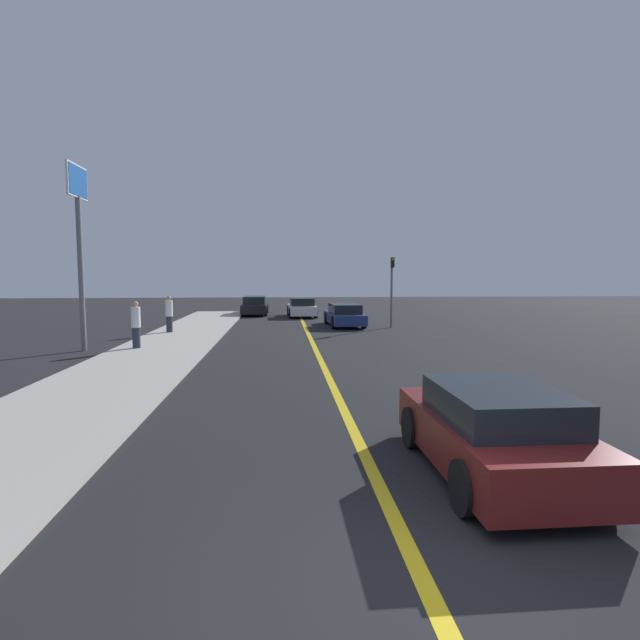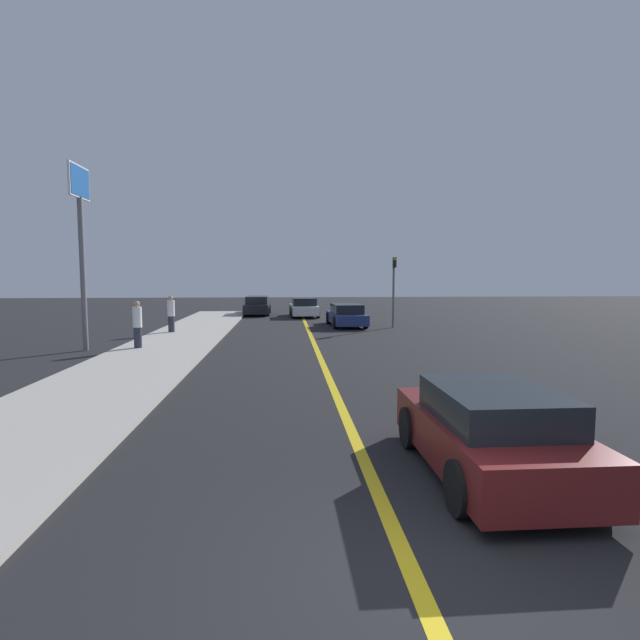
% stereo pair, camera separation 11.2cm
% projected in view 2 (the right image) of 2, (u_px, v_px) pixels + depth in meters
% --- Properties ---
extents(ground_plane, '(120.00, 120.00, 0.00)m').
position_uv_depth(ground_plane, '(422.00, 597.00, 4.49)').
color(ground_plane, black).
extents(road_center_line, '(0.20, 60.00, 0.01)m').
position_uv_depth(road_center_line, '(312.00, 339.00, 22.37)').
color(road_center_line, gold).
rests_on(road_center_line, ground_plane).
extents(sidewalk_left, '(3.64, 34.32, 0.11)m').
position_uv_depth(sidewalk_left, '(175.00, 342.00, 21.12)').
color(sidewalk_left, '#ADA89E').
rests_on(sidewalk_left, ground_plane).
extents(car_near_right_lane, '(1.93, 3.87, 1.31)m').
position_uv_depth(car_near_right_lane, '(490.00, 432.00, 7.18)').
color(car_near_right_lane, maroon).
rests_on(car_near_right_lane, ground_plane).
extents(car_ahead_center, '(2.03, 4.52, 1.26)m').
position_uv_depth(car_ahead_center, '(346.00, 315.00, 28.06)').
color(car_ahead_center, navy).
rests_on(car_ahead_center, ground_plane).
extents(car_far_distant, '(2.01, 4.16, 1.31)m').
position_uv_depth(car_far_distant, '(304.00, 307.00, 34.39)').
color(car_far_distant, silver).
rests_on(car_far_distant, ground_plane).
extents(car_parked_left_lot, '(1.86, 4.67, 1.35)m').
position_uv_depth(car_parked_left_lot, '(257.00, 306.00, 36.16)').
color(car_parked_left_lot, black).
rests_on(car_parked_left_lot, ground_plane).
extents(pedestrian_near_curb, '(0.34, 0.34, 1.79)m').
position_uv_depth(pedestrian_near_curb, '(137.00, 324.00, 19.01)').
color(pedestrian_near_curb, '#282D3D').
rests_on(pedestrian_near_curb, sidewalk_left).
extents(pedestrian_mid_group, '(0.35, 0.35, 1.77)m').
position_uv_depth(pedestrian_mid_group, '(171.00, 314.00, 24.26)').
color(pedestrian_mid_group, '#282D3D').
rests_on(pedestrian_mid_group, sidewalk_left).
extents(traffic_light, '(0.18, 0.40, 3.83)m').
position_uv_depth(traffic_light, '(394.00, 284.00, 27.12)').
color(traffic_light, slate).
rests_on(traffic_light, ground_plane).
extents(roadside_sign, '(0.20, 1.78, 6.95)m').
position_uv_depth(roadside_sign, '(80.00, 216.00, 18.63)').
color(roadside_sign, slate).
rests_on(roadside_sign, ground_plane).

